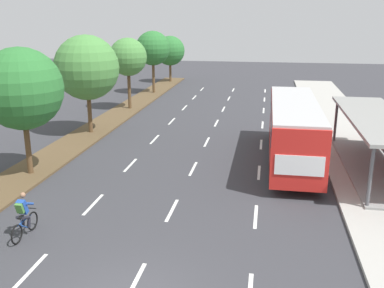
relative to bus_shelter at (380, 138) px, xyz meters
The scene contains 13 objects.
median_strip 19.37m from the bus_shelter, 157.60° to the left, with size 2.60×52.00×0.12m, color brown.
sidewalk_right 7.57m from the bus_shelter, 92.17° to the left, with size 4.50×52.00×0.15m, color #ADAAA3.
lane_divider_left 13.82m from the bus_shelter, 162.06° to the left, with size 0.14×44.74×0.01m.
lane_divider_center 10.59m from the bus_shelter, 156.13° to the left, with size 0.14×44.74×0.01m.
lane_divider_right 7.59m from the bus_shelter, 145.03° to the left, with size 0.14×44.74×0.01m.
bus_shelter is the anchor object (origin of this frame).
bus 4.42m from the bus_shelter, 165.59° to the left, with size 2.54×11.29×3.37m.
cyclist 17.32m from the bus_shelter, 146.41° to the right, with size 0.46×1.82×1.71m.
median_tree_second 18.13m from the bus_shelter, 168.88° to the right, with size 4.04×4.04×6.37m.
median_tree_third 18.65m from the bus_shelter, 164.50° to the left, with size 4.33×4.33×6.61m.
median_tree_fourth 22.23m from the bus_shelter, 142.88° to the left, with size 3.21×3.21×6.03m.
median_tree_fifth 28.11m from the bus_shelter, 129.08° to the left, with size 3.51×3.51×6.34m.
median_tree_farthest 34.97m from the bus_shelter, 120.44° to the left, with size 3.56×3.56×5.50m.
Camera 1 is at (3.71, -10.29, 7.85)m, focal length 40.97 mm.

